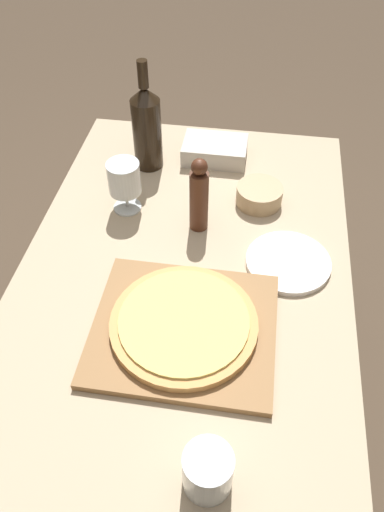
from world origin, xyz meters
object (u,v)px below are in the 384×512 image
Objects in this scene: pizza at (184,323)px; pepper_mill at (199,196)px; small_bowl at (259,195)px; wine_bottle at (147,127)px; wine_glass at (124,179)px.

pepper_mill reaches higher than pizza.
wine_bottle is at bearing 159.23° from small_bowl.
wine_bottle is at bearing 85.00° from wine_glass.
pepper_mill is 1.45× the size of wine_glass.
wine_bottle is 0.30m from pepper_mill.
pepper_mill is at bearing -141.33° from small_bowl.
pizza is 0.47m from small_bowl.
wine_glass is (-0.20, 0.04, -0.00)m from pepper_mill.
wine_bottle is 1.53× the size of pepper_mill.
pepper_mill is at bearing -12.18° from wine_glass.
pizza is 0.43m from wine_glass.
pepper_mill is 0.20m from wine_glass.
wine_glass is at bearing 167.82° from pepper_mill.
pizza is at bearing -87.32° from pepper_mill.
wine_bottle is 0.20m from wine_glass.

